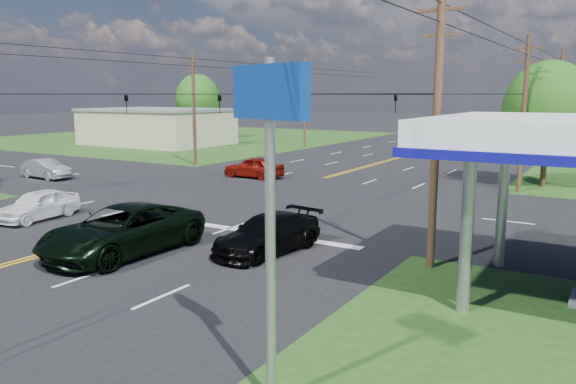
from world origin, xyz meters
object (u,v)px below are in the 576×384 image
Objects in this scene: pole_left_far at (305,102)px; pickup_dkgreen at (123,230)px; pole_ne at (524,112)px; polesign_se at (270,147)px; tree_right_a at (548,112)px; tree_far_l at (198,100)px; pole_se at (436,127)px; pole_nw at (194,107)px; pickup_white at (38,205)px; suv_black at (268,234)px; sedan_silver at (46,169)px; pole_right_far at (559,104)px; retail_nw at (157,128)px.

pole_left_far reaches higher than pickup_dkgreen.
pole_left_far reaches higher than pole_ne.
tree_right_a is at bearing 88.17° from polesign_se.
pole_ne reaches higher than tree_far_l.
pole_se is 1.00× the size of pole_nw.
pole_left_far is at bearing 118.83° from polesign_se.
pole_left_far is at bearing 93.90° from pickup_white.
suv_black is 12.69m from pickup_white.
pole_nw reaches higher than sedan_silver.
pole_left_far is 40.19m from pickup_white.
pole_se is at bearing -92.73° from tree_right_a.
pole_ne is 20.62m from suv_black.
tree_far_l is 57.11m from pickup_dkgreen.
pole_ne is 0.95× the size of pole_left_far.
pole_left_far is 2.33× the size of sedan_silver.
pole_right_far is 1.51× the size of pickup_dkgreen.
retail_nw is 43.53m from pole_right_far.
pole_se reaches higher than sedan_silver.
polesign_se is (0.00, -47.24, -0.11)m from pole_right_far.
polesign_se is (43.00, -41.24, 3.06)m from retail_nw.
pole_nw is at bearing 125.67° from pickup_dkgreen.
sedan_silver is (-19.53, 10.73, -0.21)m from pickup_dkgreen.
pole_left_far is (-26.00, 37.00, 0.25)m from pole_se.
retail_nw is 3.73× the size of sedan_silver.
polesign_se is at bearing -90.00° from pole_right_far.
polesign_se is (5.94, -8.95, 4.34)m from suv_black.
pole_left_far is 44.33m from pickup_dkgreen.
suv_black is at bearing -107.30° from tree_right_a.
pole_nw reaches higher than pickup_dkgreen.
pole_se is 37.00m from pole_right_far.
retail_nw is 1.83× the size of tree_far_l.
pole_ne reaches higher than pickup_dkgreen.
pole_left_far is at bearing -5.08° from sedan_silver.
pole_left_far is 53.92m from polesign_se.
polesign_se is (45.00, -51.24, -0.13)m from tree_far_l.
pole_se is 2.21× the size of sedan_silver.
retail_nw is 1.60× the size of pole_right_far.
suv_black is (39.06, -42.29, -4.47)m from tree_far_l.
polesign_se is (0.00, -28.24, 0.15)m from pole_ne.
tree_far_l is 50.87m from pickup_white.
pickup_dkgreen is at bearing -21.11° from pickup_white.
pole_nw is at bearing 132.63° from polesign_se.
pickup_white is (-8.09, 2.07, -0.20)m from pickup_dkgreen.
pole_nw is 1.16× the size of tree_right_a.
pole_se is 21.02m from tree_right_a.
pole_left_far is at bearing 125.10° from pole_se.
tree_right_a reaches higher than pickup_dkgreen.
pole_nw is 0.95× the size of pole_left_far.
pickup_white reaches higher than sedan_silver.
pole_right_far is 1.15× the size of tree_far_l.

